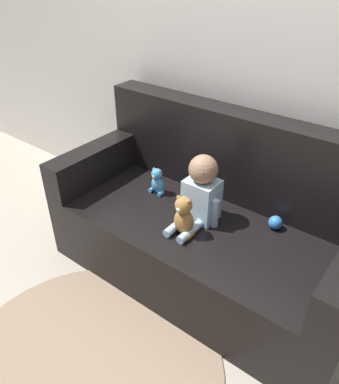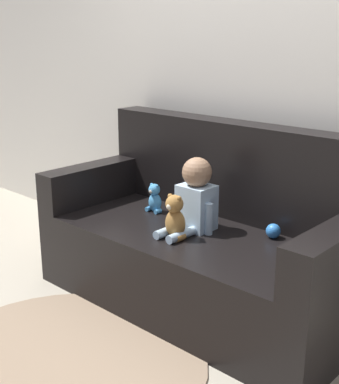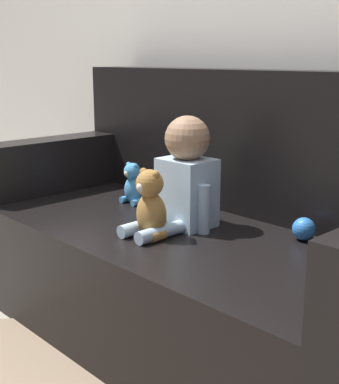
{
  "view_description": "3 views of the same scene",
  "coord_description": "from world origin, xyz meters",
  "px_view_note": "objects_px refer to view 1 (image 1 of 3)",
  "views": [
    {
      "loc": [
        0.93,
        -1.52,
        1.79
      ],
      "look_at": [
        -0.14,
        -0.14,
        0.66
      ],
      "focal_mm": 35.0,
      "sensor_mm": 36.0,
      "label": 1
    },
    {
      "loc": [
        1.78,
        -2.15,
        1.51
      ],
      "look_at": [
        -0.08,
        -0.14,
        0.69
      ],
      "focal_mm": 50.0,
      "sensor_mm": 36.0,
      "label": 2
    },
    {
      "loc": [
        1.31,
        -1.35,
        1.06
      ],
      "look_at": [
        -0.06,
        -0.04,
        0.58
      ],
      "focal_mm": 50.0,
      "sensor_mm": 36.0,
      "label": 3
    }
  ],
  "objects_px": {
    "person_baby": "(201,192)",
    "toy_ball": "(275,222)",
    "teddy_bear_brown": "(184,217)",
    "plush_toy_side": "(157,182)",
    "couch": "(208,227)"
  },
  "relations": [
    {
      "from": "person_baby",
      "to": "couch",
      "type": "bearing_deg",
      "value": 73.14
    },
    {
      "from": "teddy_bear_brown",
      "to": "plush_toy_side",
      "type": "relative_size",
      "value": 1.35
    },
    {
      "from": "person_baby",
      "to": "teddy_bear_brown",
      "type": "distance_m",
      "value": 0.19
    },
    {
      "from": "teddy_bear_brown",
      "to": "plush_toy_side",
      "type": "height_order",
      "value": "teddy_bear_brown"
    },
    {
      "from": "couch",
      "to": "teddy_bear_brown",
      "type": "xyz_separation_m",
      "value": [
        -0.02,
        -0.24,
        0.22
      ]
    },
    {
      "from": "person_baby",
      "to": "teddy_bear_brown",
      "type": "xyz_separation_m",
      "value": [
        0.01,
        -0.17,
        -0.07
      ]
    },
    {
      "from": "couch",
      "to": "person_baby",
      "type": "bearing_deg",
      "value": -106.86
    },
    {
      "from": "couch",
      "to": "teddy_bear_brown",
      "type": "bearing_deg",
      "value": -93.68
    },
    {
      "from": "person_baby",
      "to": "plush_toy_side",
      "type": "distance_m",
      "value": 0.39
    },
    {
      "from": "couch",
      "to": "person_baby",
      "type": "relative_size",
      "value": 4.5
    },
    {
      "from": "plush_toy_side",
      "to": "couch",
      "type": "bearing_deg",
      "value": 0.69
    },
    {
      "from": "person_baby",
      "to": "toy_ball",
      "type": "distance_m",
      "value": 0.46
    },
    {
      "from": "teddy_bear_brown",
      "to": "toy_ball",
      "type": "height_order",
      "value": "teddy_bear_brown"
    },
    {
      "from": "teddy_bear_brown",
      "to": "toy_ball",
      "type": "relative_size",
      "value": 3.04
    },
    {
      "from": "person_baby",
      "to": "toy_ball",
      "type": "bearing_deg",
      "value": 24.9
    }
  ]
}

